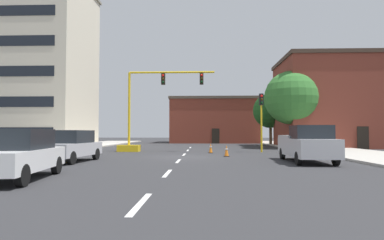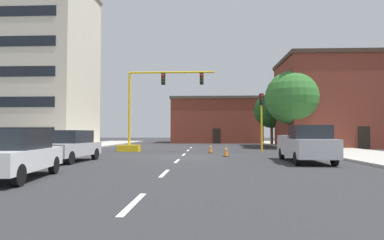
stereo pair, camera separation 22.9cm
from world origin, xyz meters
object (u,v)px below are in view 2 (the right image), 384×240
(traffic_signal_gantry, at_px, (141,126))
(traffic_light_pole_right, at_px, (261,109))
(tree_right_mid, at_px, (292,98))
(pickup_truck_silver, at_px, (305,144))
(sedan_silver_mid_left, at_px, (70,146))
(traffic_cone_roadside_b, at_px, (211,148))
(sedan_white_near_left, at_px, (14,154))
(tree_right_far, at_px, (272,111))
(traffic_cone_roadside_a, at_px, (226,151))

(traffic_signal_gantry, bearing_deg, traffic_light_pole_right, -4.01)
(tree_right_mid, relative_size, pickup_truck_silver, 1.44)
(tree_right_mid, relative_size, sedan_silver_mid_left, 1.70)
(traffic_light_pole_right, xyz_separation_m, sedan_silver_mid_left, (-12.06, -9.08, -2.64))
(traffic_light_pole_right, relative_size, traffic_cone_roadside_b, 6.21)
(traffic_light_pole_right, bearing_deg, pickup_truck_silver, -84.32)
(sedan_white_near_left, bearing_deg, tree_right_mid, 55.61)
(sedan_white_near_left, xyz_separation_m, sedan_silver_mid_left, (-0.95, 6.77, 0.00))
(tree_right_far, distance_m, traffic_cone_roadside_a, 21.18)
(traffic_signal_gantry, xyz_separation_m, sedan_silver_mid_left, (-1.97, -9.79, -1.30))
(tree_right_far, bearing_deg, traffic_light_pole_right, -104.19)
(tree_right_mid, bearing_deg, tree_right_far, 92.95)
(traffic_cone_roadside_b, bearing_deg, tree_right_mid, 42.16)
(traffic_light_pole_right, bearing_deg, sedan_white_near_left, -125.03)
(traffic_signal_gantry, xyz_separation_m, traffic_cone_roadside_b, (5.91, -1.79, -1.81))
(sedan_silver_mid_left, xyz_separation_m, traffic_cone_roadside_b, (7.88, 8.00, -0.51))
(sedan_white_near_left, bearing_deg, sedan_silver_mid_left, 97.95)
(traffic_light_pole_right, xyz_separation_m, sedan_white_near_left, (-11.11, -15.85, -2.64))
(traffic_signal_gantry, distance_m, sedan_white_near_left, 16.64)
(sedan_white_near_left, relative_size, traffic_cone_roadside_a, 5.96)
(sedan_white_near_left, height_order, traffic_cone_roadside_b, sedan_white_near_left)
(sedan_silver_mid_left, bearing_deg, traffic_cone_roadside_a, 25.82)
(tree_right_far, bearing_deg, traffic_cone_roadside_b, -116.50)
(traffic_cone_roadside_a, bearing_deg, sedan_silver_mid_left, -154.18)
(tree_right_far, height_order, sedan_silver_mid_left, tree_right_far)
(pickup_truck_silver, bearing_deg, tree_right_mid, 77.86)
(tree_right_mid, xyz_separation_m, traffic_cone_roadside_b, (-8.36, -7.56, -4.75))
(traffic_light_pole_right, distance_m, tree_right_far, 15.31)
(traffic_cone_roadside_b, bearing_deg, traffic_signal_gantry, 163.16)
(sedan_silver_mid_left, bearing_deg, pickup_truck_silver, 1.07)
(traffic_signal_gantry, height_order, traffic_cone_roadside_b, traffic_signal_gantry)
(sedan_silver_mid_left, height_order, traffic_cone_roadside_b, sedan_silver_mid_left)
(traffic_signal_gantry, height_order, sedan_silver_mid_left, traffic_signal_gantry)
(traffic_cone_roadside_a, height_order, traffic_cone_roadside_b, traffic_cone_roadside_a)
(sedan_white_near_left, bearing_deg, traffic_cone_roadside_a, 54.39)
(traffic_signal_gantry, relative_size, tree_right_far, 1.24)
(pickup_truck_silver, xyz_separation_m, traffic_cone_roadside_b, (-5.06, 7.76, -0.59))
(tree_right_far, relative_size, sedan_white_near_left, 1.41)
(tree_right_far, distance_m, traffic_cone_roadside_b, 18.21)
(pickup_truck_silver, bearing_deg, sedan_silver_mid_left, -178.93)
(tree_right_far, bearing_deg, traffic_cone_roadside_a, -109.48)
(tree_right_mid, bearing_deg, traffic_light_pole_right, -122.78)
(pickup_truck_silver, bearing_deg, traffic_light_pole_right, 95.68)
(traffic_signal_gantry, height_order, traffic_light_pole_right, traffic_signal_gantry)
(tree_right_mid, height_order, sedan_white_near_left, tree_right_mid)
(traffic_signal_gantry, relative_size, sedan_silver_mid_left, 1.77)
(pickup_truck_silver, bearing_deg, traffic_cone_roadside_b, 123.10)
(pickup_truck_silver, relative_size, sedan_white_near_left, 1.16)
(tree_right_far, distance_m, sedan_white_near_left, 34.26)
(pickup_truck_silver, distance_m, sedan_silver_mid_left, 12.94)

